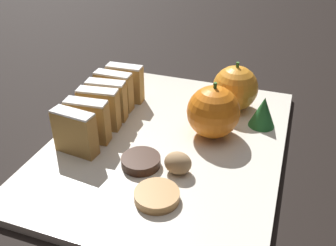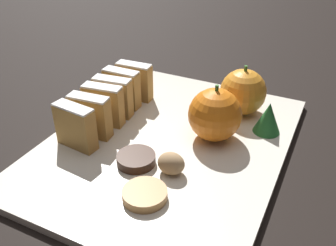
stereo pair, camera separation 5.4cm
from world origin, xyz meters
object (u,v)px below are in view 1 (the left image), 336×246
object	(u,v)px
orange_near	(235,88)
chocolate_cookie	(141,161)
walnut	(178,163)
orange_far	(213,112)

from	to	relation	value
orange_near	chocolate_cookie	xyz separation A→B (m)	(-0.09, -0.20, -0.03)
walnut	chocolate_cookie	world-z (taller)	walnut
orange_near	walnut	world-z (taller)	orange_near
chocolate_cookie	orange_far	bearing A→B (deg)	55.55
orange_near	orange_far	bearing A→B (deg)	-99.48
walnut	chocolate_cookie	bearing A→B (deg)	-177.09
orange_near	walnut	xyz separation A→B (m)	(-0.04, -0.19, -0.02)
orange_near	walnut	size ratio (longest dim) A/B	2.29
walnut	orange_near	bearing A→B (deg)	79.46
chocolate_cookie	walnut	bearing A→B (deg)	2.91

